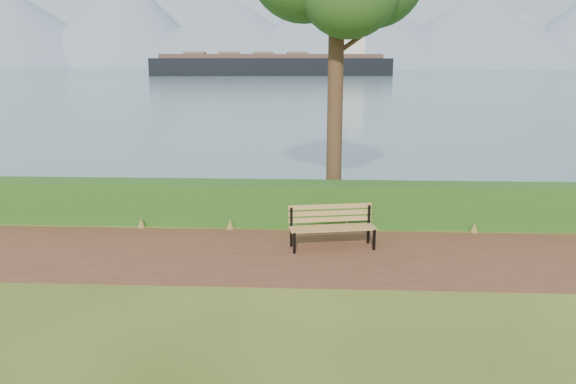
{
  "coord_description": "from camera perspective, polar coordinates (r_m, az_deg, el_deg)",
  "views": [
    {
      "loc": [
        0.88,
        -10.41,
        3.8
      ],
      "look_at": [
        0.29,
        1.2,
        1.1
      ],
      "focal_mm": 35.0,
      "sensor_mm": 36.0,
      "label": 1
    }
  ],
  "objects": [
    {
      "name": "cargo_ship",
      "position": [
        164.17,
        -0.81,
        12.8
      ],
      "size": [
        68.45,
        17.4,
        20.56
      ],
      "rotation": [
        0.0,
        0.0,
        0.1
      ],
      "color": "black",
      "rests_on": "ground"
    },
    {
      "name": "bench",
      "position": [
        11.74,
        4.45,
        -3.22
      ],
      "size": [
        1.85,
        0.84,
        0.89
      ],
      "rotation": [
        0.0,
        0.0,
        0.19
      ],
      "color": "black",
      "rests_on": "ground"
    },
    {
      "name": "mountains",
      "position": [
        417.27,
        1.58,
        16.33
      ],
      "size": [
        585.0,
        190.0,
        70.0
      ],
      "color": "slate",
      "rests_on": "ground"
    },
    {
      "name": "water",
      "position": [
        270.44,
        2.78,
        12.24
      ],
      "size": [
        700.0,
        510.0,
        0.0
      ],
      "primitive_type": "cube",
      "color": "#44606E",
      "rests_on": "ground"
    },
    {
      "name": "path",
      "position": [
        11.4,
        -1.7,
        -6.38
      ],
      "size": [
        40.0,
        3.4,
        0.01
      ],
      "primitive_type": "cube",
      "color": "#562B1D",
      "rests_on": "ground"
    },
    {
      "name": "ground",
      "position": [
        11.12,
        -1.83,
        -6.92
      ],
      "size": [
        140.0,
        140.0,
        0.0
      ],
      "primitive_type": "plane",
      "color": "#394F16",
      "rests_on": "ground"
    },
    {
      "name": "hedge",
      "position": [
        13.45,
        -0.94,
        -1.13
      ],
      "size": [
        32.0,
        0.85,
        1.0
      ],
      "primitive_type": "cube",
      "color": "#1A4112",
      "rests_on": "ground"
    }
  ]
}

